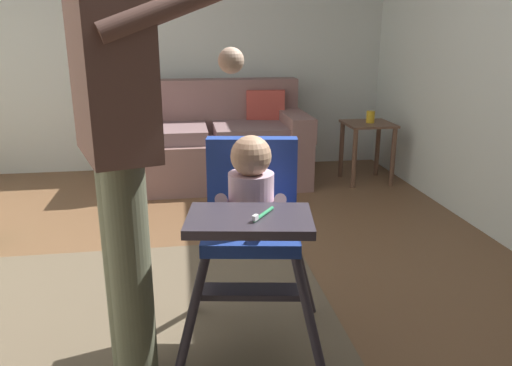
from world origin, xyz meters
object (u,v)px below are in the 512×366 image
couch (211,143)px  side_table (367,139)px  adult_standing (118,135)px  high_chair (251,209)px  sippy_cup (370,117)px

couch → side_table: 1.36m
side_table → couch: bearing=170.2°
couch → adult_standing: bearing=-9.7°
high_chair → sippy_cup: size_ratio=9.10×
high_chair → sippy_cup: (1.35, 2.24, -0.04)m
couch → high_chair: size_ratio=1.81×
high_chair → adult_standing: bearing=-63.5°
high_chair → side_table: bearing=158.5°
couch → sippy_cup: 1.39m
couch → adult_standing: adult_standing is taller
adult_standing → couch: bearing=62.6°
high_chair → adult_standing: (-0.45, -0.14, 0.33)m
side_table → sippy_cup: (0.01, 0.00, 0.19)m
adult_standing → sippy_cup: bearing=35.3°
sippy_cup → adult_standing: bearing=-127.1°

